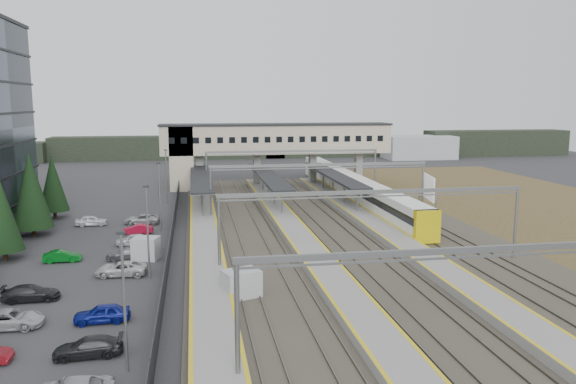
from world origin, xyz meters
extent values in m
plane|color=#2B2B2D|center=(0.00, 0.00, 0.00)|extent=(220.00, 220.00, 0.00)
cylinder|color=black|center=(-22.00, 0.00, 0.60)|extent=(0.44, 0.44, 1.20)
cone|color=black|center=(-22.00, 0.00, 4.50)|extent=(3.64, 3.64, 7.00)
cylinder|color=black|center=(-22.00, 10.00, 0.60)|extent=(0.44, 0.44, 1.20)
cone|color=black|center=(-22.00, 10.00, 5.25)|extent=(4.42, 4.42, 8.50)
cylinder|color=black|center=(-22.00, 20.00, 0.60)|extent=(0.44, 0.44, 1.20)
cone|color=black|center=(-22.00, 20.00, 4.60)|extent=(3.74, 3.74, 7.20)
imported|color=#B0AFB4|center=(-16.50, -17.40, 0.63)|extent=(4.57, 2.21, 1.25)
imported|color=black|center=(-16.50, -12.10, 0.61)|extent=(4.29, 1.90, 1.22)
imported|color=#075514|center=(-16.50, -1.50, 0.57)|extent=(3.50, 1.38, 1.13)
imported|color=silver|center=(-16.50, 14.40, 0.64)|extent=(3.82, 1.63, 1.29)
imported|color=black|center=(-10.50, -22.70, 0.59)|extent=(4.13, 1.86, 1.17)
imported|color=navy|center=(-10.50, -17.40, 0.64)|extent=(3.83, 1.68, 1.28)
imported|color=#BABABA|center=(-10.50, -6.80, 0.62)|extent=(4.66, 2.47, 1.25)
imported|color=#575B60|center=(-10.50, -1.50, 0.59)|extent=(4.20, 2.01, 1.18)
imported|color=silver|center=(-10.50, 3.80, 0.62)|extent=(3.66, 1.48, 1.25)
imported|color=#A50D2A|center=(-10.50, 9.10, 0.56)|extent=(3.44, 1.32, 1.12)
imported|color=#9E9EA3|center=(-10.50, 14.40, 0.61)|extent=(4.58, 2.45, 1.22)
cylinder|color=slate|center=(-8.00, -25.00, 4.00)|extent=(0.16, 0.16, 8.00)
cube|color=black|center=(-8.00, -25.00, 8.00)|extent=(0.50, 0.25, 0.15)
cylinder|color=slate|center=(-8.00, -8.00, 4.00)|extent=(0.16, 0.16, 8.00)
cube|color=black|center=(-8.00, -8.00, 8.00)|extent=(0.50, 0.25, 0.15)
cylinder|color=slate|center=(-8.00, 10.00, 4.00)|extent=(0.16, 0.16, 8.00)
cube|color=black|center=(-8.00, 10.00, 8.00)|extent=(0.50, 0.25, 0.15)
cylinder|color=slate|center=(-8.00, 28.00, 4.00)|extent=(0.16, 0.16, 8.00)
cube|color=black|center=(-8.00, 28.00, 8.00)|extent=(0.50, 0.25, 0.15)
cube|color=#26282B|center=(-6.50, 5.00, 1.00)|extent=(0.08, 90.00, 2.00)
cube|color=#A2A4A7|center=(-0.65, -14.31, 1.13)|extent=(3.22, 2.78, 2.26)
cube|color=#A2A4A7|center=(-8.76, -1.80, 1.07)|extent=(2.77, 2.49, 2.15)
cube|color=#322B26|center=(12.00, 5.00, 0.10)|extent=(34.00, 90.00, 0.20)
cube|color=#59544C|center=(-0.72, 5.00, 0.28)|extent=(0.08, 90.00, 0.14)
cube|color=#59544C|center=(0.72, 5.00, 0.28)|extent=(0.08, 90.00, 0.14)
cube|color=#59544C|center=(3.28, 5.00, 0.28)|extent=(0.08, 90.00, 0.14)
cube|color=#59544C|center=(4.72, 5.00, 0.28)|extent=(0.08, 90.00, 0.14)
cube|color=#59544C|center=(9.28, 5.00, 0.28)|extent=(0.08, 90.00, 0.14)
cube|color=#59544C|center=(10.72, 5.00, 0.28)|extent=(0.08, 90.00, 0.14)
cube|color=#59544C|center=(13.28, 5.00, 0.28)|extent=(0.08, 90.00, 0.14)
cube|color=#59544C|center=(14.72, 5.00, 0.28)|extent=(0.08, 90.00, 0.14)
cube|color=#59544C|center=(19.28, 5.00, 0.28)|extent=(0.08, 90.00, 0.14)
cube|color=#59544C|center=(20.72, 5.00, 0.28)|extent=(0.08, 90.00, 0.14)
cube|color=#59544C|center=(23.28, 5.00, 0.28)|extent=(0.08, 90.00, 0.14)
cube|color=#59544C|center=(24.72, 5.00, 0.28)|extent=(0.08, 90.00, 0.14)
cube|color=gray|center=(-3.00, 5.00, 0.45)|extent=(3.20, 82.00, 0.90)
cube|color=gold|center=(-4.45, 5.00, 0.91)|extent=(0.25, 82.00, 0.02)
cube|color=gold|center=(-1.55, 5.00, 0.91)|extent=(0.25, 82.00, 0.02)
cube|color=gray|center=(7.00, 5.00, 0.45)|extent=(3.20, 82.00, 0.90)
cube|color=gold|center=(5.55, 5.00, 0.91)|extent=(0.25, 82.00, 0.02)
cube|color=gold|center=(8.45, 5.00, 0.91)|extent=(0.25, 82.00, 0.02)
cube|color=gray|center=(17.00, 5.00, 0.45)|extent=(3.20, 82.00, 0.90)
cube|color=gold|center=(15.55, 5.00, 0.91)|extent=(0.25, 82.00, 0.02)
cube|color=gold|center=(18.45, 5.00, 0.91)|extent=(0.25, 82.00, 0.02)
cube|color=black|center=(-3.00, 27.00, 4.00)|extent=(3.00, 30.00, 0.25)
cube|color=slate|center=(-3.00, 27.00, 3.85)|extent=(3.10, 30.00, 0.12)
cylinder|color=slate|center=(-3.00, 14.00, 2.40)|extent=(0.20, 0.20, 3.10)
cylinder|color=slate|center=(-3.00, 20.50, 2.40)|extent=(0.20, 0.20, 3.10)
cylinder|color=slate|center=(-3.00, 27.00, 2.40)|extent=(0.20, 0.20, 3.10)
cylinder|color=slate|center=(-3.00, 33.50, 2.40)|extent=(0.20, 0.20, 3.10)
cylinder|color=slate|center=(-3.00, 40.00, 2.40)|extent=(0.20, 0.20, 3.10)
cube|color=black|center=(7.00, 27.00, 4.00)|extent=(3.00, 30.00, 0.25)
cube|color=slate|center=(7.00, 27.00, 3.85)|extent=(3.10, 30.00, 0.12)
cylinder|color=slate|center=(7.00, 14.00, 2.40)|extent=(0.20, 0.20, 3.10)
cylinder|color=slate|center=(7.00, 20.50, 2.40)|extent=(0.20, 0.20, 3.10)
cylinder|color=slate|center=(7.00, 27.00, 2.40)|extent=(0.20, 0.20, 3.10)
cylinder|color=slate|center=(7.00, 33.50, 2.40)|extent=(0.20, 0.20, 3.10)
cylinder|color=slate|center=(7.00, 40.00, 2.40)|extent=(0.20, 0.20, 3.10)
cube|color=black|center=(17.00, 27.00, 4.00)|extent=(3.00, 30.00, 0.25)
cube|color=slate|center=(17.00, 27.00, 3.85)|extent=(3.10, 30.00, 0.12)
cylinder|color=slate|center=(17.00, 14.00, 2.40)|extent=(0.20, 0.20, 3.10)
cylinder|color=slate|center=(17.00, 20.50, 2.40)|extent=(0.20, 0.20, 3.10)
cylinder|color=slate|center=(17.00, 27.00, 2.40)|extent=(0.20, 0.20, 3.10)
cylinder|color=slate|center=(17.00, 33.50, 2.40)|extent=(0.20, 0.20, 3.10)
cylinder|color=slate|center=(17.00, 40.00, 2.40)|extent=(0.20, 0.20, 3.10)
cube|color=tan|center=(10.50, 42.00, 8.50)|extent=(40.00, 6.00, 5.00)
cube|color=black|center=(10.50, 42.00, 11.05)|extent=(40.40, 6.40, 0.30)
cube|color=tan|center=(-6.00, 42.00, 5.50)|extent=(4.00, 6.00, 11.00)
cube|color=black|center=(-7.50, 38.98, 8.60)|extent=(1.00, 0.06, 1.00)
cube|color=black|center=(-5.50, 38.98, 8.60)|extent=(1.00, 0.06, 1.00)
cube|color=black|center=(-3.50, 38.98, 8.60)|extent=(1.00, 0.06, 1.00)
cube|color=black|center=(-1.50, 38.98, 8.60)|extent=(1.00, 0.06, 1.00)
cube|color=black|center=(0.50, 38.98, 8.60)|extent=(1.00, 0.06, 1.00)
cube|color=black|center=(2.50, 38.98, 8.60)|extent=(1.00, 0.06, 1.00)
cube|color=black|center=(4.50, 38.98, 8.60)|extent=(1.00, 0.06, 1.00)
cube|color=black|center=(6.50, 38.98, 8.60)|extent=(1.00, 0.06, 1.00)
cube|color=black|center=(8.50, 38.98, 8.60)|extent=(1.00, 0.06, 1.00)
cube|color=black|center=(10.50, 38.98, 8.60)|extent=(1.00, 0.06, 1.00)
cube|color=black|center=(12.50, 38.98, 8.60)|extent=(1.00, 0.06, 1.00)
cube|color=black|center=(14.50, 38.98, 8.60)|extent=(1.00, 0.06, 1.00)
cube|color=black|center=(16.50, 38.98, 8.60)|extent=(1.00, 0.06, 1.00)
cube|color=black|center=(18.50, 38.98, 8.60)|extent=(1.00, 0.06, 1.00)
cube|color=black|center=(20.50, 38.98, 8.60)|extent=(1.00, 0.06, 1.00)
cube|color=black|center=(22.50, 38.98, 8.60)|extent=(1.00, 0.06, 1.00)
cube|color=black|center=(24.50, 38.98, 8.60)|extent=(1.00, 0.06, 1.00)
cube|color=black|center=(26.50, 38.98, 8.60)|extent=(1.00, 0.06, 1.00)
cube|color=black|center=(28.50, 38.98, 8.60)|extent=(1.00, 0.06, 1.00)
cube|color=gray|center=(-4.50, 42.00, 3.00)|extent=(1.20, 1.60, 6.00)
cube|color=gray|center=(-3.00, 42.00, 3.00)|extent=(1.20, 1.60, 6.00)
cube|color=gray|center=(7.00, 42.00, 3.00)|extent=(1.20, 1.60, 6.00)
cube|color=gray|center=(17.00, 42.00, 3.00)|extent=(1.20, 1.60, 6.00)
cube|color=gray|center=(25.50, 42.00, 3.00)|extent=(1.20, 1.60, 6.00)
cylinder|color=slate|center=(-2.00, -28.00, 3.50)|extent=(0.28, 0.28, 7.00)
cube|color=slate|center=(12.00, -28.00, 7.00)|extent=(28.40, 0.25, 0.35)
cube|color=slate|center=(12.00, -28.00, 6.60)|extent=(28.40, 0.12, 0.12)
cylinder|color=slate|center=(-2.00, -8.00, 3.50)|extent=(0.28, 0.28, 7.00)
cylinder|color=slate|center=(26.00, -8.00, 3.50)|extent=(0.28, 0.28, 7.00)
cube|color=slate|center=(12.00, -8.00, 7.00)|extent=(28.40, 0.25, 0.35)
cube|color=slate|center=(12.00, -8.00, 6.60)|extent=(28.40, 0.12, 0.12)
cylinder|color=slate|center=(-2.00, 14.00, 3.50)|extent=(0.28, 0.28, 7.00)
cylinder|color=slate|center=(26.00, 14.00, 3.50)|extent=(0.28, 0.28, 7.00)
cube|color=slate|center=(12.00, 14.00, 7.00)|extent=(28.40, 0.25, 0.35)
cube|color=slate|center=(12.00, 14.00, 6.60)|extent=(28.40, 0.12, 0.12)
cylinder|color=slate|center=(-2.00, 34.00, 3.50)|extent=(0.28, 0.28, 7.00)
cylinder|color=slate|center=(26.00, 34.00, 3.50)|extent=(0.28, 0.28, 7.00)
cube|color=slate|center=(12.00, 34.00, 7.00)|extent=(28.40, 0.25, 0.35)
cube|color=slate|center=(12.00, 34.00, 6.60)|extent=(28.40, 0.12, 0.12)
cube|color=white|center=(20.00, 7.93, 2.04)|extent=(2.72, 18.84, 3.50)
cube|color=black|center=(20.00, 7.93, 2.43)|extent=(2.78, 18.24, 0.87)
cube|color=slate|center=(20.00, 7.93, 0.53)|extent=(2.33, 17.44, 0.49)
cube|color=white|center=(20.00, 27.37, 2.04)|extent=(2.72, 18.84, 3.50)
cube|color=black|center=(20.00, 27.37, 2.43)|extent=(2.78, 18.24, 0.87)
cube|color=slate|center=(20.00, 27.37, 0.53)|extent=(2.33, 17.44, 0.49)
cube|color=white|center=(20.00, 46.82, 2.04)|extent=(2.72, 18.84, 3.50)
cube|color=black|center=(20.00, 46.82, 2.43)|extent=(2.78, 18.24, 0.87)
cube|color=slate|center=(20.00, 46.82, 0.53)|extent=(2.33, 17.44, 0.49)
cube|color=#CCBA0B|center=(20.00, -1.39, 2.04)|extent=(2.74, 0.90, 3.50)
cylinder|color=slate|center=(26.40, 10.48, 1.70)|extent=(0.20, 0.20, 3.40)
cylinder|color=slate|center=(26.40, 15.84, 1.70)|extent=(0.20, 0.20, 3.40)
cube|color=silver|center=(26.40, 13.16, 3.89)|extent=(1.27, 6.29, 3.18)
cube|color=black|center=(-10.00, 95.00, 3.00)|extent=(60.00, 8.00, 6.00)
cube|color=black|center=(40.00, 95.00, 2.50)|extent=(50.00, 8.00, 5.00)
cube|color=black|center=(80.00, 90.00, 3.50)|extent=(40.00, 8.00, 7.00)
cube|color=#A2A4A7|center=(55.00, 85.00, 3.00)|extent=(18.00, 10.00, 6.00)
camera|label=1|loc=(-4.02, -55.70, 15.04)|focal=35.00mm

